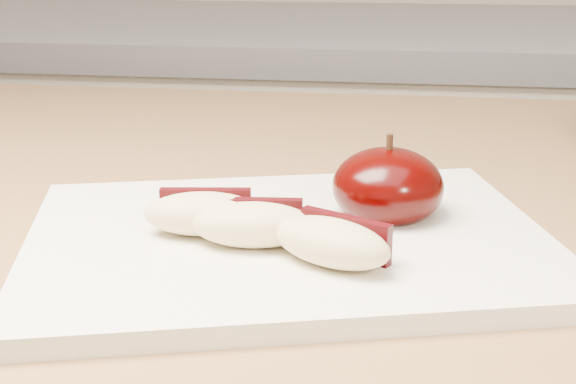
# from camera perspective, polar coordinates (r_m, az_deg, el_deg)

# --- Properties ---
(back_cabinet) EXTENTS (2.40, 0.62, 0.94)m
(back_cabinet) POSITION_cam_1_polar(r_m,az_deg,el_deg) (1.43, 2.37, -6.89)
(back_cabinet) COLOR silver
(back_cabinet) RESTS_ON ground
(cutting_board) EXTENTS (0.35, 0.30, 0.01)m
(cutting_board) POSITION_cam_1_polar(r_m,az_deg,el_deg) (0.47, 0.00, -3.56)
(cutting_board) COLOR silver
(cutting_board) RESTS_ON island_counter
(apple_half) EXTENTS (0.09, 0.09, 0.06)m
(apple_half) POSITION_cam_1_polar(r_m,az_deg,el_deg) (0.50, 7.11, 0.37)
(apple_half) COLOR black
(apple_half) RESTS_ON cutting_board
(apple_wedge_a) EXTENTS (0.07, 0.04, 0.03)m
(apple_wedge_a) POSITION_cam_1_polar(r_m,az_deg,el_deg) (0.47, -6.03, -1.49)
(apple_wedge_a) COLOR #D5BE87
(apple_wedge_a) RESTS_ON cutting_board
(apple_wedge_b) EXTENTS (0.07, 0.04, 0.03)m
(apple_wedge_b) POSITION_cam_1_polar(r_m,az_deg,el_deg) (0.45, -2.45, -2.27)
(apple_wedge_b) COLOR #D5BE87
(apple_wedge_b) RESTS_ON cutting_board
(apple_wedge_c) EXTENTS (0.08, 0.06, 0.03)m
(apple_wedge_c) POSITION_cam_1_polar(r_m,az_deg,el_deg) (0.43, 3.21, -3.54)
(apple_wedge_c) COLOR #D5BE87
(apple_wedge_c) RESTS_ON cutting_board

